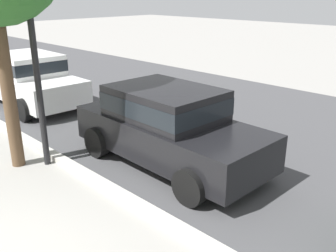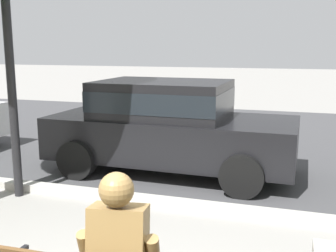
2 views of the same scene
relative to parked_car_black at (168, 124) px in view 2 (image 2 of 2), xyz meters
name	(u,v)px [view 2 (image 2 of 2)]	position (x,y,z in m)	size (l,w,h in m)	color
street_surface	(237,138)	(0.74, 3.06, -0.84)	(60.00, 9.00, 0.01)	#424244
curb_stone	(187,205)	(0.74, -1.54, -0.78)	(60.00, 0.20, 0.12)	#B2AFA8
parked_car_black	(168,124)	(0.00, 0.00, 0.00)	(4.13, 1.99, 1.56)	black
lamp_post	(6,14)	(-1.71, -1.77, 1.71)	(0.32, 0.32, 3.90)	black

